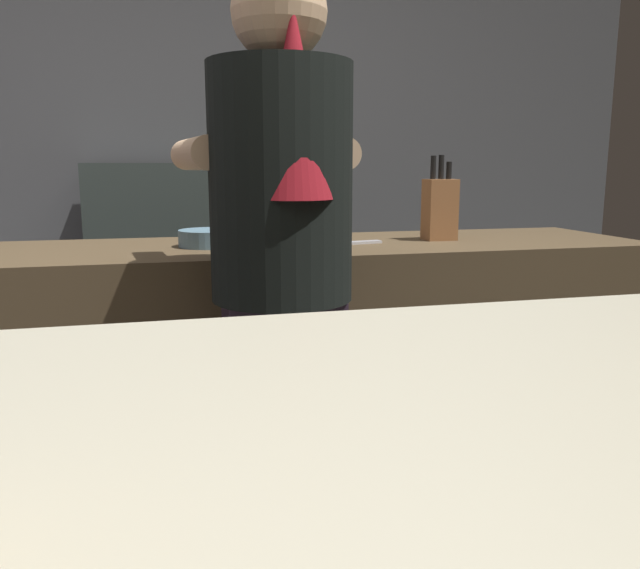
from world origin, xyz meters
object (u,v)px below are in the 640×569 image
object	(u,v)px
bartender	(282,265)
chefs_knife	(346,243)
bottle_olive_oil	(275,144)
bottle_hot_sauce	(235,146)
mixing_bowl	(208,238)
bottle_soy	(223,141)
knife_block	(440,208)

from	to	relation	value
bartender	chefs_knife	size ratio (longest dim) A/B	6.78
bottle_olive_oil	bottle_hot_sauce	size ratio (longest dim) A/B	1.10
chefs_knife	bottle_hot_sauce	distance (m)	1.48
bartender	bottle_hot_sauce	world-z (taller)	bartender
mixing_bowl	chefs_knife	bearing A→B (deg)	-7.87
bottle_olive_oil	bottle_hot_sauce	xyz separation A→B (m)	(-0.20, 0.04, -0.01)
bottle_soy	bottle_olive_oil	bearing A→B (deg)	23.67
knife_block	bottle_hot_sauce	xyz separation A→B (m)	(-0.52, 1.38, 0.24)
bottle_soy	bottle_hot_sauce	bearing A→B (deg)	65.53
bartender	bottle_soy	distance (m)	1.72
knife_block	bottle_hot_sauce	distance (m)	1.49
knife_block	mixing_bowl	distance (m)	0.77
chefs_knife	bottle_soy	size ratio (longest dim) A/B	0.90
bottle_olive_oil	knife_block	bearing A→B (deg)	-76.88
bottle_hot_sauce	bartender	bearing A→B (deg)	-93.04
bartender	chefs_knife	world-z (taller)	bartender
knife_block	bottle_olive_oil	distance (m)	1.40
mixing_bowl	bottle_soy	xyz separation A→B (m)	(0.17, 1.22, 0.34)
bartender	bottle_olive_oil	world-z (taller)	bartender
chefs_knife	bottle_olive_oil	distance (m)	1.44
bartender	knife_block	xyz separation A→B (m)	(0.62, 0.46, 0.10)
knife_block	bottle_soy	bearing A→B (deg)	115.73
bottle_soy	knife_block	bearing A→B (deg)	-64.27
chefs_knife	bottle_soy	bearing A→B (deg)	91.03
bartender	bottle_olive_oil	distance (m)	1.86
bartender	mixing_bowl	size ratio (longest dim) A/B	8.83
mixing_bowl	bottle_olive_oil	bearing A→B (deg)	71.47
bartender	chefs_knife	xyz separation A→B (m)	(0.28, 0.40, -0.00)
chefs_knife	bottle_soy	world-z (taller)	bottle_soy
bartender	bottle_soy	size ratio (longest dim) A/B	6.08
bottle_soy	bartender	bearing A→B (deg)	-90.89
mixing_bowl	bottle_hot_sauce	distance (m)	1.43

